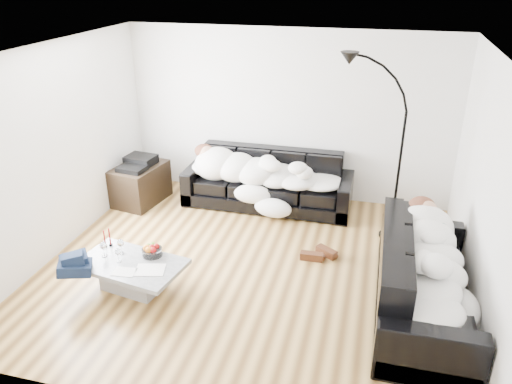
% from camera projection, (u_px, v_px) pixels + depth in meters
% --- Properties ---
extents(ground, '(5.00, 5.00, 0.00)m').
position_uv_depth(ground, '(250.00, 268.00, 6.16)').
color(ground, brown).
rests_on(ground, ground).
extents(wall_back, '(5.00, 0.02, 2.60)m').
position_uv_depth(wall_back, '(288.00, 116.00, 7.59)').
color(wall_back, silver).
rests_on(wall_back, ground).
extents(wall_left, '(0.02, 4.50, 2.60)m').
position_uv_depth(wall_left, '(55.00, 151.00, 6.18)').
color(wall_left, silver).
rests_on(wall_left, ground).
extents(wall_right, '(0.02, 4.50, 2.60)m').
position_uv_depth(wall_right, '(487.00, 194.00, 5.05)').
color(wall_right, silver).
rests_on(wall_right, ground).
extents(ceiling, '(5.00, 5.00, 0.00)m').
position_uv_depth(ceiling, '(249.00, 53.00, 5.07)').
color(ceiling, white).
rests_on(ceiling, ground).
extents(sofa_back, '(2.53, 0.88, 0.83)m').
position_uv_depth(sofa_back, '(268.00, 180.00, 7.59)').
color(sofa_back, black).
rests_on(sofa_back, ground).
extents(sofa_right, '(0.95, 2.23, 0.90)m').
position_uv_depth(sofa_right, '(426.00, 278.00, 5.19)').
color(sofa_right, black).
rests_on(sofa_right, ground).
extents(sleeper_back, '(2.14, 0.74, 0.43)m').
position_uv_depth(sleeper_back, '(267.00, 168.00, 7.45)').
color(sleeper_back, white).
rests_on(sleeper_back, sofa_back).
extents(sleeper_right, '(0.81, 1.91, 0.47)m').
position_uv_depth(sleeper_right, '(429.00, 261.00, 5.11)').
color(sleeper_right, white).
rests_on(sleeper_right, sofa_right).
extents(teal_cushion, '(0.42, 0.38, 0.20)m').
position_uv_depth(teal_cushion, '(421.00, 223.00, 5.70)').
color(teal_cushion, '#0C5440').
rests_on(teal_cushion, sofa_right).
extents(coffee_table, '(1.29, 0.89, 0.35)m').
position_uv_depth(coffee_table, '(132.00, 275.00, 5.72)').
color(coffee_table, '#939699').
rests_on(coffee_table, ground).
extents(fruit_bowl, '(0.24, 0.24, 0.14)m').
position_uv_depth(fruit_bowl, '(152.00, 250.00, 5.75)').
color(fruit_bowl, white).
rests_on(fruit_bowl, coffee_table).
extents(wine_glass_a, '(0.08, 0.08, 0.18)m').
position_uv_depth(wine_glass_a, '(121.00, 247.00, 5.78)').
color(wine_glass_a, white).
rests_on(wine_glass_a, coffee_table).
extents(wine_glass_b, '(0.10, 0.10, 0.18)m').
position_uv_depth(wine_glass_b, '(104.00, 249.00, 5.72)').
color(wine_glass_b, white).
rests_on(wine_glass_b, coffee_table).
extents(wine_glass_c, '(0.08, 0.08, 0.17)m').
position_uv_depth(wine_glass_c, '(118.00, 255.00, 5.63)').
color(wine_glass_c, white).
rests_on(wine_glass_c, coffee_table).
extents(candle_left, '(0.04, 0.04, 0.22)m').
position_uv_depth(candle_left, '(105.00, 239.00, 5.91)').
color(candle_left, maroon).
rests_on(candle_left, coffee_table).
extents(candle_right, '(0.04, 0.04, 0.23)m').
position_uv_depth(candle_right, '(110.00, 237.00, 5.92)').
color(candle_right, maroon).
rests_on(candle_right, coffee_table).
extents(newspaper_a, '(0.37, 0.31, 0.01)m').
position_uv_depth(newspaper_a, '(150.00, 270.00, 5.50)').
color(newspaper_a, silver).
rests_on(newspaper_a, coffee_table).
extents(newspaper_b, '(0.26, 0.20, 0.01)m').
position_uv_depth(newspaper_b, '(124.00, 272.00, 5.46)').
color(newspaper_b, silver).
rests_on(newspaper_b, coffee_table).
extents(navy_jacket, '(0.47, 0.43, 0.19)m').
position_uv_depth(navy_jacket, '(77.00, 257.00, 5.43)').
color(navy_jacket, black).
rests_on(navy_jacket, coffee_table).
extents(shoes, '(0.54, 0.43, 0.11)m').
position_uv_depth(shoes, '(319.00, 254.00, 6.35)').
color(shoes, '#472311').
rests_on(shoes, ground).
extents(av_cabinet, '(0.73, 0.95, 0.59)m').
position_uv_depth(av_cabinet, '(140.00, 184.00, 7.75)').
color(av_cabinet, black).
rests_on(av_cabinet, ground).
extents(stereo, '(0.48, 0.39, 0.13)m').
position_uv_depth(stereo, '(138.00, 162.00, 7.60)').
color(stereo, black).
rests_on(stereo, av_cabinet).
extents(floor_lamp, '(0.85, 0.58, 2.16)m').
position_uv_depth(floor_lamp, '(400.00, 163.00, 6.42)').
color(floor_lamp, black).
rests_on(floor_lamp, ground).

